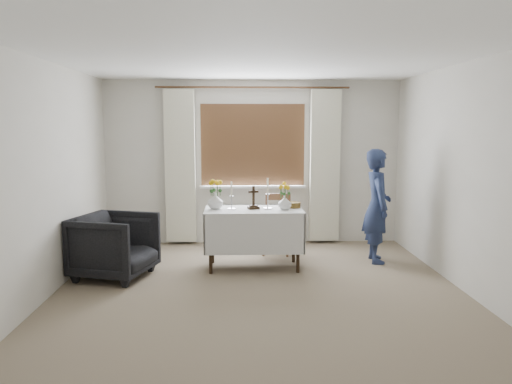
% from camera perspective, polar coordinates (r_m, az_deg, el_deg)
% --- Properties ---
extents(ground, '(5.00, 5.00, 0.00)m').
position_cam_1_polar(ground, '(5.47, 0.47, -11.77)').
color(ground, gray).
rests_on(ground, ground).
extents(altar_table, '(1.24, 0.64, 0.76)m').
position_cam_1_polar(altar_table, '(6.40, -0.26, -5.35)').
color(altar_table, white).
rests_on(altar_table, ground).
extents(wooden_chair, '(0.46, 0.46, 0.85)m').
position_cam_1_polar(wooden_chair, '(7.09, 2.38, -3.70)').
color(wooden_chair, '#512D1C').
rests_on(wooden_chair, ground).
extents(armchair, '(1.05, 1.03, 0.77)m').
position_cam_1_polar(armchair, '(6.24, -15.83, -5.93)').
color(armchair, black).
rests_on(armchair, ground).
extents(person, '(0.38, 0.56, 1.51)m').
position_cam_1_polar(person, '(6.82, 13.66, -1.55)').
color(person, navy).
rests_on(person, ground).
extents(radiator, '(1.10, 0.10, 0.60)m').
position_cam_1_polar(radiator, '(7.73, -0.36, -3.69)').
color(radiator, silver).
rests_on(radiator, ground).
extents(wooden_cross, '(0.16, 0.13, 0.30)m').
position_cam_1_polar(wooden_cross, '(6.32, -0.29, -0.63)').
color(wooden_cross, black).
rests_on(wooden_cross, altar_table).
extents(candlestick_left, '(0.10, 0.10, 0.35)m').
position_cam_1_polar(candlestick_left, '(6.30, -2.81, -0.41)').
color(candlestick_left, silver).
rests_on(candlestick_left, altar_table).
extents(candlestick_right, '(0.12, 0.12, 0.40)m').
position_cam_1_polar(candlestick_right, '(6.33, 1.35, -0.16)').
color(candlestick_right, silver).
rests_on(candlestick_right, altar_table).
extents(flower_vase_left, '(0.24, 0.24, 0.21)m').
position_cam_1_polar(flower_vase_left, '(6.34, -4.67, -1.03)').
color(flower_vase_left, silver).
rests_on(flower_vase_left, altar_table).
extents(flower_vase_right, '(0.21, 0.21, 0.18)m').
position_cam_1_polar(flower_vase_right, '(6.29, 3.30, -1.22)').
color(flower_vase_right, silver).
rests_on(flower_vase_right, altar_table).
extents(wicker_basket, '(0.21, 0.21, 0.07)m').
position_cam_1_polar(wicker_basket, '(6.46, 4.29, -1.48)').
color(wicker_basket, brown).
rests_on(wicker_basket, altar_table).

